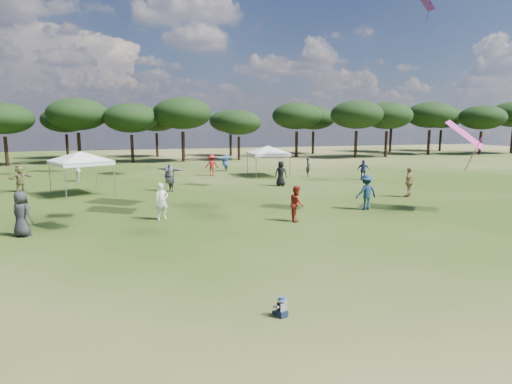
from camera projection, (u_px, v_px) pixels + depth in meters
ground at (320, 355)px, 8.50m from camera, size 140.00×140.00×0.00m
tree_line at (172, 116)px, 53.05m from camera, size 108.78×17.63×7.77m
tent_left at (80, 153)px, 27.04m from camera, size 5.87×5.87×3.09m
tent_right at (268, 147)px, 37.12m from camera, size 6.38×6.38×2.90m
toddler at (282, 307)px, 10.15m from camera, size 0.37×0.40×0.50m
festival_crowd at (190, 178)px, 28.99m from camera, size 29.29×22.96×1.89m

